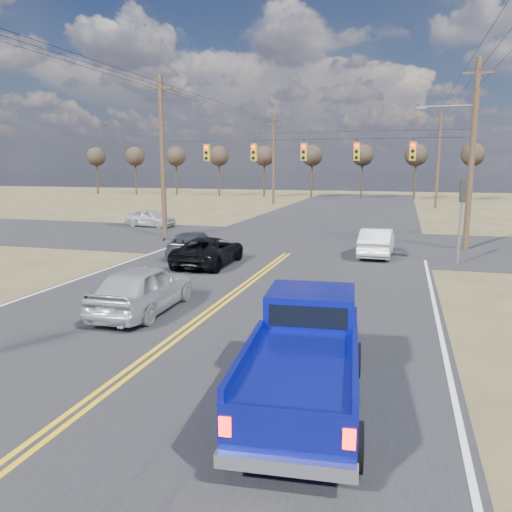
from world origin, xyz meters
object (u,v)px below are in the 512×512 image
(silver_suv, at_px, (143,288))
(black_suv, at_px, (209,251))
(cross_car_west, at_px, (150,218))
(pickup_truck, at_px, (305,358))
(white_car_queue, at_px, (377,242))
(dgrey_car_queue, at_px, (194,244))

(silver_suv, relative_size, black_suv, 0.95)
(silver_suv, relative_size, cross_car_west, 1.16)
(pickup_truck, distance_m, silver_suv, 7.63)
(pickup_truck, height_order, black_suv, pickup_truck)
(white_car_queue, bearing_deg, dgrey_car_queue, 18.61)
(dgrey_car_queue, bearing_deg, black_suv, 126.68)
(silver_suv, xyz_separation_m, cross_car_west, (-10.39, 19.85, -0.11))
(dgrey_car_queue, bearing_deg, silver_suv, 100.60)
(black_suv, height_order, dgrey_car_queue, black_suv)
(black_suv, distance_m, dgrey_car_queue, 2.43)
(black_suv, bearing_deg, dgrey_car_queue, -49.92)
(black_suv, relative_size, cross_car_west, 1.22)
(pickup_truck, xyz_separation_m, silver_suv, (-6.03, 4.69, -0.20))
(silver_suv, relative_size, white_car_queue, 1.04)
(cross_car_west, bearing_deg, silver_suv, -144.58)
(white_car_queue, xyz_separation_m, cross_car_west, (-16.87, 7.72, -0.05))
(dgrey_car_queue, xyz_separation_m, cross_car_west, (-8.01, 10.40, 0.04))
(white_car_queue, bearing_deg, silver_suv, 63.67)
(pickup_truck, distance_m, black_suv, 14.05)
(pickup_truck, height_order, cross_car_west, pickup_truck)
(silver_suv, xyz_separation_m, white_car_queue, (6.48, 12.13, -0.05))
(black_suv, bearing_deg, cross_car_west, -52.11)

